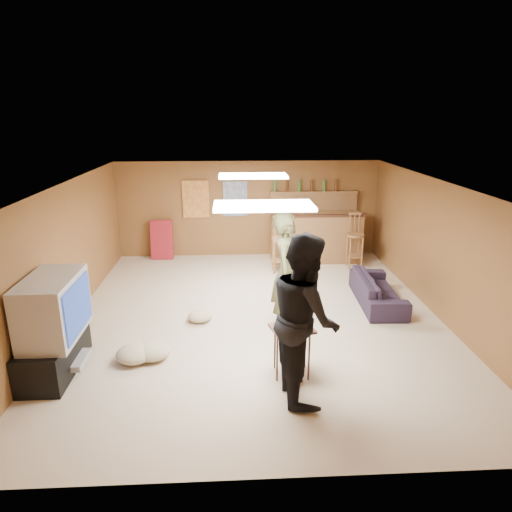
{
  "coord_description": "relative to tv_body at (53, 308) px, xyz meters",
  "views": [
    {
      "loc": [
        -0.39,
        -6.89,
        3.25
      ],
      "look_at": [
        0.0,
        0.2,
        1.0
      ],
      "focal_mm": 32.0,
      "sensor_mm": 36.0,
      "label": 1
    }
  ],
  "objects": [
    {
      "name": "ground",
      "position": [
        2.65,
        1.5,
        -0.9
      ],
      "size": [
        7.0,
        7.0,
        0.0
      ],
      "primitive_type": "plane",
      "color": "#C6B197",
      "rests_on": "ground"
    },
    {
      "name": "ceiling",
      "position": [
        2.65,
        1.5,
        1.3
      ],
      "size": [
        6.0,
        7.0,
        0.02
      ],
      "primitive_type": "cube",
      "color": "silver",
      "rests_on": "ground"
    },
    {
      "name": "wall_back",
      "position": [
        2.65,
        5.0,
        0.2
      ],
      "size": [
        6.0,
        0.02,
        2.2
      ],
      "primitive_type": "cube",
      "color": "brown",
      "rests_on": "ground"
    },
    {
      "name": "wall_front",
      "position": [
        2.65,
        -2.0,
        0.2
      ],
      "size": [
        6.0,
        0.02,
        2.2
      ],
      "primitive_type": "cube",
      "color": "brown",
      "rests_on": "ground"
    },
    {
      "name": "wall_left",
      "position": [
        -0.35,
        1.5,
        0.2
      ],
      "size": [
        0.02,
        7.0,
        2.2
      ],
      "primitive_type": "cube",
      "color": "brown",
      "rests_on": "ground"
    },
    {
      "name": "wall_right",
      "position": [
        5.65,
        1.5,
        0.2
      ],
      "size": [
        0.02,
        7.0,
        2.2
      ],
      "primitive_type": "cube",
      "color": "brown",
      "rests_on": "ground"
    },
    {
      "name": "tv_stand",
      "position": [
        -0.07,
        0.0,
        -0.65
      ],
      "size": [
        0.55,
        1.3,
        0.5
      ],
      "primitive_type": "cube",
      "color": "black",
      "rests_on": "ground"
    },
    {
      "name": "dvd_box",
      "position": [
        0.15,
        0.0,
        -0.75
      ],
      "size": [
        0.35,
        0.5,
        0.08
      ],
      "primitive_type": "cube",
      "color": "#B2B2B7",
      "rests_on": "tv_stand"
    },
    {
      "name": "tv_body",
      "position": [
        0.0,
        0.0,
        0.0
      ],
      "size": [
        0.6,
        1.1,
        0.8
      ],
      "primitive_type": "cube",
      "color": "#B2B2B7",
      "rests_on": "tv_stand"
    },
    {
      "name": "tv_screen",
      "position": [
        0.31,
        0.0,
        0.0
      ],
      "size": [
        0.02,
        0.95,
        0.65
      ],
      "primitive_type": "cube",
      "color": "navy",
      "rests_on": "tv_body"
    },
    {
      "name": "bar_counter",
      "position": [
        4.15,
        4.45,
        -0.35
      ],
      "size": [
        2.0,
        0.6,
        1.1
      ],
      "primitive_type": "cube",
      "color": "brown",
      "rests_on": "ground"
    },
    {
      "name": "bar_lip",
      "position": [
        4.15,
        4.2,
        0.2
      ],
      "size": [
        2.1,
        0.12,
        0.05
      ],
      "primitive_type": "cube",
      "color": "#3B1D12",
      "rests_on": "bar_counter"
    },
    {
      "name": "bar_shelf",
      "position": [
        4.15,
        4.9,
        0.6
      ],
      "size": [
        2.0,
        0.18,
        0.05
      ],
      "primitive_type": "cube",
      "color": "brown",
      "rests_on": "bar_backing"
    },
    {
      "name": "bar_backing",
      "position": [
        4.15,
        4.92,
        0.3
      ],
      "size": [
        2.0,
        0.14,
        0.6
      ],
      "primitive_type": "cube",
      "color": "brown",
      "rests_on": "bar_counter"
    },
    {
      "name": "poster_left",
      "position": [
        1.45,
        4.96,
        0.45
      ],
      "size": [
        0.6,
        0.03,
        0.85
      ],
      "primitive_type": "cube",
      "color": "#BF3F26",
      "rests_on": "wall_back"
    },
    {
      "name": "poster_right",
      "position": [
        2.35,
        4.96,
        0.45
      ],
      "size": [
        0.55,
        0.03,
        0.8
      ],
      "primitive_type": "cube",
      "color": "#334C99",
      "rests_on": "wall_back"
    },
    {
      "name": "folding_chair_stack",
      "position": [
        0.65,
        4.8,
        -0.45
      ],
      "size": [
        0.5,
        0.26,
        0.91
      ],
      "primitive_type": "cube",
      "rotation": [
        -0.14,
        0.0,
        0.0
      ],
      "color": "#A61E2B",
      "rests_on": "ground"
    },
    {
      "name": "ceiling_panel_front",
      "position": [
        2.65,
        0.0,
        1.27
      ],
      "size": [
        1.2,
        0.6,
        0.04
      ],
      "primitive_type": "cube",
      "color": "white",
      "rests_on": "ceiling"
    },
    {
      "name": "ceiling_panel_back",
      "position": [
        2.65,
        2.7,
        1.27
      ],
      "size": [
        1.2,
        0.6,
        0.04
      ],
      "primitive_type": "cube",
      "color": "white",
      "rests_on": "ceiling"
    },
    {
      "name": "person_olive",
      "position": [
        3.08,
        1.02,
        0.03
      ],
      "size": [
        0.63,
        0.78,
        1.86
      ],
      "primitive_type": "imported",
      "rotation": [
        0.0,
        0.0,
        1.26
      ],
      "color": "brown",
      "rests_on": "ground"
    },
    {
      "name": "person_black",
      "position": [
        3.08,
        -0.65,
        0.1
      ],
      "size": [
        0.84,
        1.03,
        1.99
      ],
      "primitive_type": "imported",
      "rotation": [
        0.0,
        0.0,
        1.66
      ],
      "color": "black",
      "rests_on": "ground"
    },
    {
      "name": "sofa",
      "position": [
        4.82,
        1.97,
        -0.65
      ],
      "size": [
        0.75,
        1.74,
        0.5
      ],
      "primitive_type": "imported",
      "rotation": [
        0.0,
        0.0,
        1.52
      ],
      "color": "black",
      "rests_on": "ground"
    },
    {
      "name": "tray_table",
      "position": [
        3.0,
        -0.24,
        -0.57
      ],
      "size": [
        0.59,
        0.52,
        0.66
      ],
      "primitive_type": "cube",
      "rotation": [
        0.0,
        0.0,
        0.23
      ],
      "color": "#3B1D12",
      "rests_on": "ground"
    },
    {
      "name": "cup_red_near",
      "position": [
        2.89,
        -0.2,
        -0.18
      ],
      "size": [
        0.1,
        0.1,
        0.12
      ],
      "primitive_type": "cylinder",
      "rotation": [
        0.0,
        0.0,
        0.2
      ],
      "color": "#A80B11",
      "rests_on": "tray_table"
    },
    {
      "name": "cup_red_far",
      "position": [
        3.09,
        -0.34,
        -0.19
      ],
      "size": [
        0.08,
        0.08,
        0.1
      ],
      "primitive_type": "cylinder",
      "rotation": [
        0.0,
        0.0,
        0.15
      ],
      "color": "#A80B11",
      "rests_on": "tray_table"
    },
    {
      "name": "cup_blue",
      "position": [
        3.15,
        -0.16,
        -0.18
      ],
      "size": [
        0.1,
        0.1,
        0.12
      ],
      "primitive_type": "cylinder",
      "rotation": [
        0.0,
        0.0,
        0.17
      ],
      "color": "navy",
      "rests_on": "tray_table"
    },
    {
      "name": "bar_stool_left",
      "position": [
        3.27,
        3.74,
        -0.34
      ],
      "size": [
        0.39,
        0.39,
        1.11
      ],
      "primitive_type": null,
      "rotation": [
        0.0,
        0.0,
        -0.12
      ],
      "color": "brown",
      "rests_on": "ground"
    },
    {
      "name": "bar_stool_right",
      "position": [
        4.92,
        3.94,
        -0.23
      ],
      "size": [
        0.45,
        0.45,
        1.34
      ],
      "primitive_type": null,
      "rotation": [
        0.0,
        0.0,
        0.06
      ],
      "color": "brown",
      "rests_on": "ground"
    },
    {
      "name": "cushion_near_tv",
      "position": [
        0.91,
        0.19,
        -0.79
      ],
      "size": [
        0.59,
        0.59,
        0.22
      ],
      "primitive_type": "ellipsoid",
      "rotation": [
        0.0,
        0.0,
        0.2
      ],
      "color": "tan",
      "rests_on": "ground"
    },
    {
      "name": "cushion_mid",
      "position": [
        1.72,
        1.41,
        -0.81
      ],
      "size": [
        0.39,
        0.39,
        0.18
      ],
      "primitive_type": "ellipsoid",
      "rotation": [
        0.0,
        0.0,
        0.0
      ],
      "color": "tan",
      "rests_on": "ground"
    },
    {
      "name": "cushion_far",
      "position": [
        1.15,
        0.26,
        -0.79
      ],
      "size": [
        0.63,
        0.63,
        0.22
      ],
      "primitive_type": "ellipsoid",
      "rotation": [
        0.0,
        0.0,
        -0.34
      ],
      "color": "tan",
      "rests_on": "ground"
    },
    {
      "name": "bottle_row",
      "position": [
        3.95,
        4.88,
        0.75
      ],
      "size": [
        1.48,
        0.08,
        0.26
      ],
      "primitive_type": null,
      "color": "#3F7233",
      "rests_on": "bar_shelf"
    }
  ]
}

